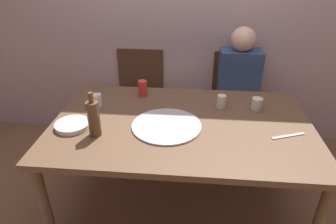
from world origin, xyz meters
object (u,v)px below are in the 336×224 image
Objects in this scene: wine_bottle at (94,118)px; chair_left at (140,91)px; pizza_tray at (167,126)px; wine_glass at (257,104)px; chair_right at (235,95)px; tumbler_far at (97,100)px; table_knife at (288,136)px; dining_table at (181,130)px; guest_in_sweater at (239,89)px; soda_can at (143,88)px; tumbler_near at (221,102)px; plate_stack at (72,125)px.

chair_left is at bearing 87.06° from wine_bottle.
wine_glass reaches higher than pizza_tray.
wine_glass is 0.75m from chair_right.
wine_bottle is at bearing -74.57° from tumbler_far.
tumbler_far is at bearing -33.09° from table_knife.
dining_table is at bearing -156.42° from wine_glass.
chair_right is at bearing -90.00° from guest_in_sweater.
wine_bottle reaches higher than dining_table.
wine_glass is (1.02, 0.42, -0.07)m from wine_bottle.
soda_can reaches higher than tumbler_far.
wine_bottle is 1.40m from guest_in_sweater.
tumbler_near is at bearing -61.47° from table_knife.
dining_table is 0.37m from tumbler_near.
wine_bottle is at bearing 44.76° from guest_in_sweater.
pizza_tray is 0.57m from tumbler_far.
pizza_tray is at bearing -23.91° from table_knife.
soda_can is 0.14× the size of chair_right.
table_knife is 1.53m from chair_left.
chair_right is at bearing 93.61° from wine_glass.
pizza_tray is 0.38× the size of guest_in_sweater.
dining_table is 0.50m from soda_can.
soda_can is (-0.22, 0.43, 0.05)m from pizza_tray.
table_knife reaches higher than dining_table.
wine_bottle is at bearing -108.92° from soda_can.
chair_left is (0.06, 1.12, -0.34)m from wine_bottle.
tumbler_far is 0.36m from soda_can.
plate_stack reaches higher than table_knife.
guest_in_sweater reaches higher than chair_right.
chair_right is at bearing 34.75° from tumbler_far.
wine_bottle reaches higher than chair_left.
dining_table is at bearing 35.00° from pizza_tray.
plate_stack reaches higher than dining_table.
chair_right is (-0.04, 0.70, -0.27)m from wine_glass.
pizza_tray is at bearing -154.50° from wine_glass.
guest_in_sweater is at bearing 27.23° from soda_can.
tumbler_far is at bearing 155.39° from pizza_tray.
soda_can is at bearing 35.28° from chair_right.
tumbler_far is at bearing 34.75° from chair_right.
plate_stack is at bearing 38.08° from guest_in_sweater.
soda_can is at bearing 130.67° from dining_table.
dining_table is 19.96× the size of wine_glass.
chair_right is (0.47, 0.92, -0.16)m from dining_table.
wine_bottle is 0.31× the size of chair_right.
chair_right is at bearing 42.46° from plate_stack.
wine_bottle is at bearing -16.08° from table_knife.
chair_right reaches higher than tumbler_near.
guest_in_sweater is (0.47, 0.77, -0.03)m from dining_table.
wine_glass is (0.25, 0.00, -0.01)m from tumbler_near.
soda_can reaches higher than plate_stack.
dining_table is 7.79× the size of plate_stack.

